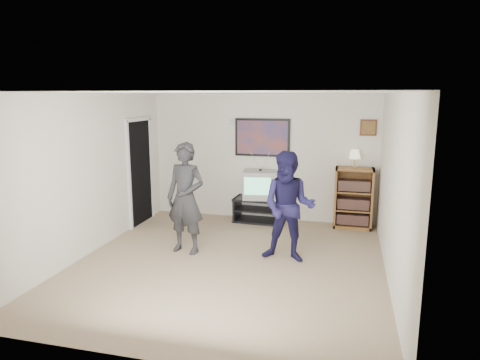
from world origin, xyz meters
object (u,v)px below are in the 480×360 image
at_px(person_tall, 186,198).
at_px(person_short, 289,207).
at_px(crt_television, 260,184).
at_px(bookshelf, 353,198).
at_px(media_stand, 259,210).

xyz_separation_m(person_tall, person_short, (1.62, 0.04, -0.05)).
xyz_separation_m(crt_television, bookshelf, (1.78, 0.05, -0.18)).
bearing_deg(bookshelf, crt_television, -178.39).
distance_m(crt_television, person_tall, 2.09).
height_order(media_stand, bookshelf, bookshelf).
distance_m(media_stand, crt_television, 0.51).
relative_size(bookshelf, person_tall, 0.65).
xyz_separation_m(media_stand, bookshelf, (1.80, 0.05, 0.33)).
relative_size(media_stand, person_short, 0.59).
bearing_deg(person_short, person_tall, -175.79).
distance_m(bookshelf, person_tall, 3.27).
bearing_deg(person_short, media_stand, 116.92).
xyz_separation_m(media_stand, crt_television, (0.02, 0.00, 0.51)).
relative_size(media_stand, bookshelf, 0.86).
bearing_deg(media_stand, person_short, -63.26).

